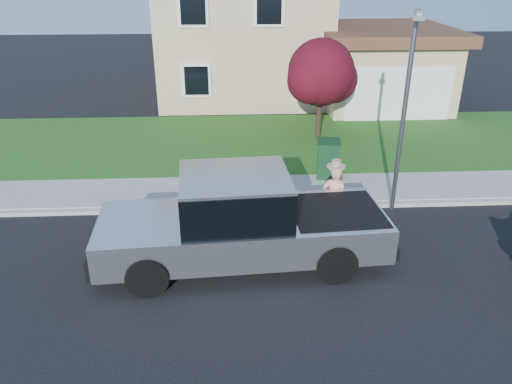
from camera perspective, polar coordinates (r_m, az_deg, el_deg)
ground at (r=11.80m, az=1.03°, el=-8.43°), size 80.00×80.00×0.00m
curb at (r=14.36m, az=4.22°, el=-1.68°), size 40.00×0.20×0.12m
sidewalk at (r=15.33m, az=3.73°, el=0.22°), size 40.00×2.00×0.15m
lawn at (r=19.49m, az=2.24°, el=5.74°), size 40.00×7.00×0.10m
house at (r=26.48m, az=1.49°, el=17.87°), size 14.00×11.30×6.85m
pickup_truck at (r=11.46m, az=-1.67°, el=-3.48°), size 6.88×2.78×2.22m
woman at (r=13.08m, az=8.90°, el=-0.56°), size 0.69×0.49×1.94m
ornamental_tree at (r=19.33m, az=7.55°, el=13.06°), size 2.78×2.51×3.82m
trash_bin at (r=16.05m, az=8.22°, el=3.81°), size 0.85×0.94×1.19m
street_lamp at (r=13.74m, az=16.71°, el=9.63°), size 0.35×0.71×5.42m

